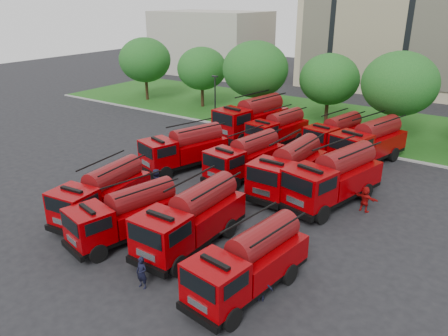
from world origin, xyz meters
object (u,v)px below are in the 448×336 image
object	(u,v)px
fire_truck_5	(245,157)
firefighter_3	(261,300)
fire_truck_9	(278,129)
firefighter_0	(143,287)
fire_truck_1	(126,214)
fire_truck_7	(334,178)
fire_truck_0	(102,193)
firefighter_4	(157,193)
firefighter_1	(95,243)
firefighter_2	(285,280)
fire_truck_8	(252,118)
fire_truck_4	(185,148)
fire_truck_10	(335,134)
fire_truck_6	(289,168)
fire_truck_2	(192,218)
firefighter_5	(364,211)
fire_truck_11	(369,142)
fire_truck_3	(249,262)

from	to	relation	value
fire_truck_5	firefighter_3	xyz separation A→B (m)	(7.90, -11.36, -1.54)
fire_truck_9	firefighter_0	distance (m)	21.95
fire_truck_9	fire_truck_1	bearing A→B (deg)	-78.27
fire_truck_7	firefighter_3	bearing A→B (deg)	-70.66
fire_truck_0	firefighter_4	distance (m)	4.45
fire_truck_5	firefighter_1	xyz separation A→B (m)	(-1.79, -12.34, -1.54)
fire_truck_0	fire_truck_7	distance (m)	14.19
fire_truck_0	firefighter_4	bearing A→B (deg)	78.22
fire_truck_9	firefighter_1	size ratio (longest dim) A/B	3.54
fire_truck_9	firefighter_2	size ratio (longest dim) A/B	3.82
fire_truck_5	fire_truck_8	bearing A→B (deg)	126.77
fire_truck_4	fire_truck_10	distance (m)	12.95
firefighter_0	firefighter_2	xyz separation A→B (m)	(5.10, 4.11, 0.00)
fire_truck_7	fire_truck_5	bearing A→B (deg)	-170.22
fire_truck_4	fire_truck_6	xyz separation A→B (m)	(8.41, 0.61, 0.08)
fire_truck_1	fire_truck_8	world-z (taller)	fire_truck_8
fire_truck_10	fire_truck_1	bearing A→B (deg)	-89.39
fire_truck_5	firefighter_0	distance (m)	14.06
fire_truck_1	fire_truck_5	bearing A→B (deg)	99.39
fire_truck_8	firefighter_1	distance (m)	21.29
fire_truck_2	firefighter_5	size ratio (longest dim) A/B	4.32
firefighter_2	fire_truck_8	bearing A→B (deg)	10.16
fire_truck_8	fire_truck_11	world-z (taller)	fire_truck_8
firefighter_1	firefighter_4	xyz separation A→B (m)	(-1.56, 6.58, 0.00)
fire_truck_3	fire_truck_5	size ratio (longest dim) A/B	0.97
fire_truck_2	fire_truck_9	xyz separation A→B (m)	(-4.16, 17.29, -0.11)
fire_truck_5	firefighter_2	world-z (taller)	fire_truck_5
fire_truck_10	fire_truck_6	bearing A→B (deg)	-75.63
fire_truck_5	firefighter_1	world-z (taller)	fire_truck_5
fire_truck_2	firefighter_0	world-z (taller)	fire_truck_2
fire_truck_0	fire_truck_10	xyz separation A→B (m)	(6.95, 19.11, -0.01)
fire_truck_3	firefighter_0	world-z (taller)	fire_truck_3
fire_truck_3	fire_truck_9	size ratio (longest dim) A/B	0.99
firefighter_1	firefighter_3	size ratio (longest dim) A/B	1.25
fire_truck_2	fire_truck_9	world-z (taller)	fire_truck_2
fire_truck_7	fire_truck_8	distance (m)	14.71
firefighter_2	fire_truck_3	bearing A→B (deg)	122.11
fire_truck_0	fire_truck_4	bearing A→B (deg)	90.29
fire_truck_2	firefighter_5	distance (m)	11.11
fire_truck_2	firefighter_2	distance (m)	5.72
fire_truck_11	firefighter_5	distance (m)	8.96
fire_truck_2	fire_truck_3	bearing A→B (deg)	-19.84
fire_truck_10	firefighter_2	bearing A→B (deg)	-63.67
fire_truck_5	firefighter_2	bearing A→B (deg)	-41.31
fire_truck_5	firefighter_0	xyz separation A→B (m)	(3.04, -13.65, -1.54)
fire_truck_0	fire_truck_1	bearing A→B (deg)	-24.63
fire_truck_8	firefighter_2	bearing A→B (deg)	-45.30
fire_truck_7	firefighter_0	size ratio (longest dim) A/B	5.10
fire_truck_8	fire_truck_7	bearing A→B (deg)	-28.91
fire_truck_7	fire_truck_10	world-z (taller)	fire_truck_7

